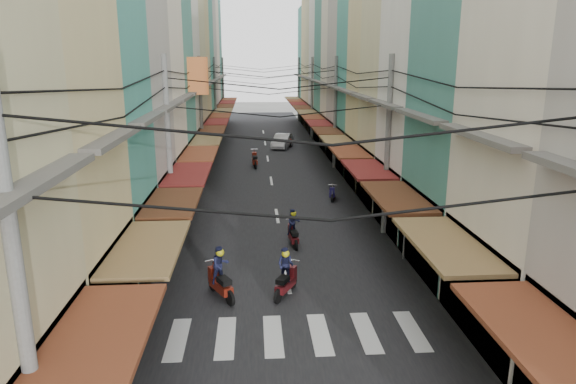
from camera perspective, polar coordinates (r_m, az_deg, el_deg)
name	(u,v)px	position (r m, az deg, el deg)	size (l,w,h in m)	color
ground	(284,259)	(21.23, -0.43, -7.49)	(160.00, 160.00, 0.00)	slate
road	(268,163)	(40.45, -2.19, 3.19)	(10.00, 80.00, 0.02)	black
sidewalk_left	(185,164)	(40.78, -11.37, 3.03)	(3.00, 80.00, 0.06)	gray
sidewalk_right	(350,162)	(41.16, 6.91, 3.32)	(3.00, 80.00, 0.06)	gray
crosswalk	(297,335)	(15.83, 0.96, -15.56)	(7.55, 2.40, 0.01)	silver
building_row_left	(150,31)	(36.87, -15.12, 16.88)	(7.80, 67.67, 23.70)	silver
building_row_right	(384,37)	(37.25, 10.65, 16.53)	(7.80, 68.98, 22.59)	teal
utility_poles	(270,81)	(34.70, -2.02, 12.26)	(10.20, 66.13, 8.20)	slate
white_car	(282,148)	(47.72, -0.64, 4.93)	(4.51, 1.77, 1.59)	silver
bicycle	(489,280)	(20.77, 21.45, -9.08)	(0.56, 1.49, 1.02)	black
moving_scooters	(273,215)	(25.34, -1.71, -2.55)	(6.16, 32.99, 1.86)	black
parked_scooters	(418,292)	(17.90, 14.28, -10.67)	(13.48, 12.42, 1.02)	black
pedestrians	(176,220)	(23.30, -12.33, -3.06)	(13.69, 25.21, 2.24)	#2A202B
market_umbrella	(465,209)	(21.50, 19.10, -1.82)	(2.37, 2.37, 2.50)	#B2B2B7
traffic_sign	(405,214)	(21.15, 12.91, -2.44)	(0.10, 0.59, 2.68)	slate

